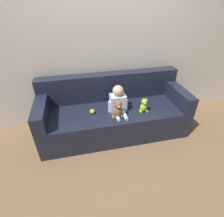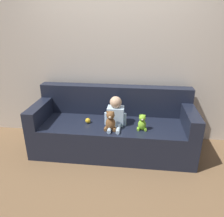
% 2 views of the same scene
% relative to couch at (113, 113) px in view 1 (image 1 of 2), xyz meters
% --- Properties ---
extents(ground_plane, '(12.00, 12.00, 0.00)m').
position_rel_couch_xyz_m(ground_plane, '(0.00, -0.05, -0.31)').
color(ground_plane, brown).
extents(wall_back, '(8.00, 0.05, 2.60)m').
position_rel_couch_xyz_m(wall_back, '(0.00, 0.44, 0.99)').
color(wall_back, beige).
rests_on(wall_back, ground_plane).
extents(couch, '(2.19, 0.81, 0.87)m').
position_rel_couch_xyz_m(couch, '(0.00, 0.00, 0.00)').
color(couch, black).
rests_on(couch, ground_plane).
extents(person_baby, '(0.29, 0.38, 0.39)m').
position_rel_couch_xyz_m(person_baby, '(0.05, -0.12, 0.29)').
color(person_baby, silver).
rests_on(person_baby, couch).
extents(teddy_bear_brown, '(0.15, 0.12, 0.26)m').
position_rel_couch_xyz_m(teddy_bear_brown, '(-0.00, -0.28, 0.25)').
color(teddy_bear_brown, brown).
rests_on(teddy_bear_brown, couch).
extents(plush_toy_side, '(0.13, 0.10, 0.21)m').
position_rel_couch_xyz_m(plush_toy_side, '(0.40, -0.23, 0.23)').
color(plush_toy_side, '#8CD133').
rests_on(plush_toy_side, couch).
extents(toy_ball, '(0.07, 0.07, 0.07)m').
position_rel_couch_xyz_m(toy_ball, '(-0.33, -0.12, 0.16)').
color(toy_ball, gold).
rests_on(toy_ball, couch).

